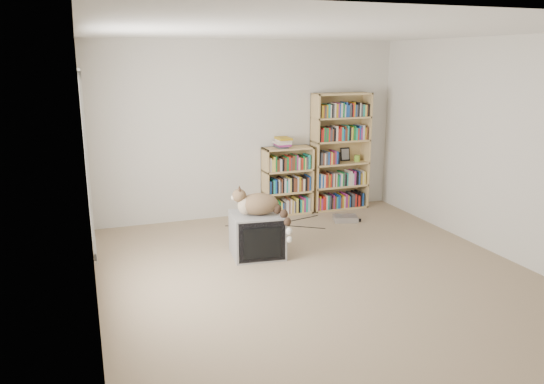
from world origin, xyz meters
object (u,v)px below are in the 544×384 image
object	(u,v)px
crt_tv	(257,235)
bookcase_tall	(340,155)
cat	(263,208)
bookcase_short	(287,183)
dvd_player	(345,218)

from	to	relation	value
crt_tv	bookcase_tall	world-z (taller)	bookcase_tall
cat	bookcase_short	xyz separation A→B (m)	(0.92, 1.59, -0.14)
dvd_player	bookcase_tall	bearing A→B (deg)	88.33
cat	bookcase_tall	world-z (taller)	bookcase_tall
bookcase_tall	dvd_player	bearing A→B (deg)	-107.97
cat	bookcase_short	world-z (taller)	bookcase_short
crt_tv	bookcase_short	world-z (taller)	bookcase_short
cat	bookcase_short	size ratio (longest dim) A/B	0.65
cat	dvd_player	xyz separation A→B (m)	(1.56, 0.93, -0.56)
crt_tv	dvd_player	world-z (taller)	crt_tv
bookcase_tall	dvd_player	distance (m)	1.06
bookcase_tall	bookcase_short	size ratio (longest dim) A/B	1.76
cat	dvd_player	world-z (taller)	cat
crt_tv	bookcase_tall	xyz separation A→B (m)	(1.82, 1.51, 0.58)
bookcase_tall	dvd_player	world-z (taller)	bookcase_tall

